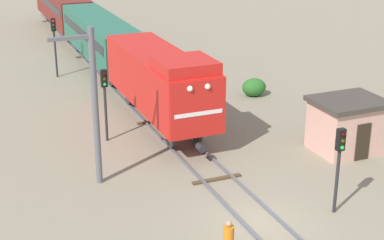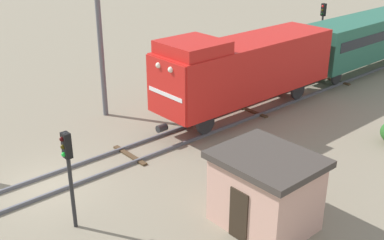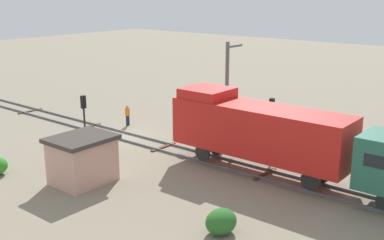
{
  "view_description": "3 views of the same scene",
  "coord_description": "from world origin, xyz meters",
  "views": [
    {
      "loc": [
        -10.36,
        -17.82,
        11.99
      ],
      "look_at": [
        0.13,
        7.36,
        1.79
      ],
      "focal_mm": 55.0,
      "sensor_mm": 36.0,
      "label": 1
    },
    {
      "loc": [
        16.63,
        -6.7,
        10.24
      ],
      "look_at": [
        1.27,
        6.78,
        1.46
      ],
      "focal_mm": 45.0,
      "sensor_mm": 36.0,
      "label": 2
    },
    {
      "loc": [
        23.64,
        25.84,
        10.73
      ],
      "look_at": [
        0.95,
        7.45,
        2.79
      ],
      "focal_mm": 45.0,
      "sensor_mm": 36.0,
      "label": 3
    }
  ],
  "objects": [
    {
      "name": "catenary_mast",
      "position": [
        -5.07,
        5.93,
        3.8
      ],
      "size": [
        1.94,
        0.28,
        7.12
      ],
      "color": "#595960",
      "rests_on": "ground"
    },
    {
      "name": "bush_mid",
      "position": [
        7.45,
        14.41,
        0.58
      ],
      "size": [
        1.61,
        1.32,
        1.17
      ],
      "primitive_type": "ellipsoid",
      "color": "#286626",
      "rests_on": "ground"
    },
    {
      "name": "railway_track",
      "position": [
        0.0,
        0.0,
        0.07
      ],
      "size": [
        2.4,
        98.27,
        0.16
      ],
      "color": "#595960",
      "rests_on": "ground"
    },
    {
      "name": "worker_near_track",
      "position": [
        -2.4,
        -2.02,
        1.0
      ],
      "size": [
        0.38,
        0.38,
        1.7
      ],
      "rotation": [
        0.0,
        0.0,
        0.16
      ],
      "color": "#262B38",
      "rests_on": "ground"
    },
    {
      "name": "locomotive",
      "position": [
        0.0,
        11.6,
        2.77
      ],
      "size": [
        2.9,
        11.6,
        4.6
      ],
      "color": "red",
      "rests_on": "railway_track"
    },
    {
      "name": "relay_hut",
      "position": [
        7.5,
        4.7,
        1.39
      ],
      "size": [
        3.5,
        2.9,
        2.74
      ],
      "color": "#D19E8C",
      "rests_on": "ground"
    },
    {
      "name": "traffic_signal_near",
      "position": [
        3.2,
        -0.43,
        2.57
      ],
      "size": [
        0.32,
        0.34,
        3.66
      ],
      "color": "#262628",
      "rests_on": "ground"
    },
    {
      "name": "ground_plane",
      "position": [
        0.0,
        0.0,
        0.0
      ],
      "size": [
        147.4,
        147.4,
        0.0
      ],
      "primitive_type": "plane",
      "color": "gray"
    },
    {
      "name": "traffic_signal_mid",
      "position": [
        -3.4,
        10.64,
        2.72
      ],
      "size": [
        0.32,
        0.34,
        3.89
      ],
      "color": "#262628",
      "rests_on": "ground"
    }
  ]
}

